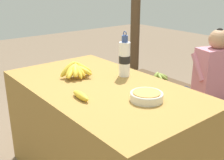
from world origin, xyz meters
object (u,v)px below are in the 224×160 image
object	(u,v)px
loose_banana_front	(81,96)
wooden_bench	(194,98)
seated_vendor	(210,77)
banana_bunch_green	(160,76)
serving_bowl	(147,96)
banana_bunch_ripe	(77,69)
water_bottle	(125,58)

from	to	relation	value
loose_banana_front	wooden_bench	size ratio (longest dim) A/B	0.09
seated_vendor	banana_bunch_green	distance (m)	0.66
serving_bowl	seated_vendor	distance (m)	1.22
loose_banana_front	wooden_bench	world-z (taller)	loose_banana_front
banana_bunch_ripe	loose_banana_front	xyz separation A→B (m)	(0.35, -0.19, -0.04)
banana_bunch_ripe	loose_banana_front	distance (m)	0.40
banana_bunch_ripe	serving_bowl	world-z (taller)	banana_bunch_ripe
water_bottle	banana_bunch_ripe	bearing A→B (deg)	-121.89
banana_bunch_ripe	loose_banana_front	size ratio (longest dim) A/B	1.57
wooden_bench	loose_banana_front	bearing A→B (deg)	-82.15
water_bottle	seated_vendor	xyz separation A→B (m)	(0.13, 0.96, -0.32)
water_bottle	banana_bunch_green	xyz separation A→B (m)	(-0.51, 0.98, -0.48)
banana_bunch_ripe	water_bottle	size ratio (longest dim) A/B	0.78
water_bottle	banana_bunch_green	world-z (taller)	water_bottle
banana_bunch_green	seated_vendor	bearing A→B (deg)	-1.66
serving_bowl	seated_vendor	bearing A→B (deg)	104.46
wooden_bench	banana_bunch_green	distance (m)	0.49
banana_bunch_ripe	banana_bunch_green	xyz separation A→B (m)	(-0.33, 1.28, -0.41)
banana_bunch_ripe	wooden_bench	distance (m)	1.39
banana_bunch_ripe	seated_vendor	xyz separation A→B (m)	(0.32, 1.26, -0.24)
loose_banana_front	seated_vendor	world-z (taller)	seated_vendor
serving_bowl	banana_bunch_green	distance (m)	1.55
water_bottle	wooden_bench	distance (m)	1.14
banana_bunch_ripe	loose_banana_front	bearing A→B (deg)	-28.63
water_bottle	wooden_bench	world-z (taller)	water_bottle
seated_vendor	banana_bunch_green	xyz separation A→B (m)	(-0.64, 0.02, -0.16)
serving_bowl	water_bottle	size ratio (longest dim) A/B	0.59
wooden_bench	seated_vendor	world-z (taller)	seated_vendor
loose_banana_front	banana_bunch_green	bearing A→B (deg)	114.78
wooden_bench	seated_vendor	size ratio (longest dim) A/B	1.71
loose_banana_front	banana_bunch_green	world-z (taller)	loose_banana_front
wooden_bench	water_bottle	bearing A→B (deg)	-87.93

